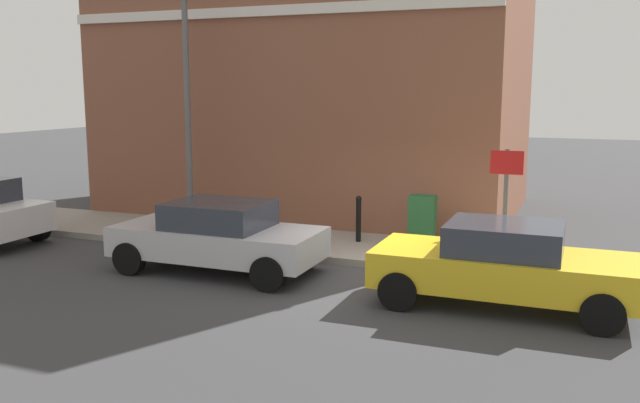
# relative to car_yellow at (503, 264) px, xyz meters

# --- Properties ---
(ground) EXTENTS (80.00, 80.00, 0.00)m
(ground) POSITION_rel_car_yellow_xyz_m (0.83, 2.60, -0.72)
(ground) COLOR #38383A
(sidewalk) EXTENTS (2.55, 30.00, 0.15)m
(sidewalk) POSITION_rel_car_yellow_xyz_m (2.76, 8.60, -0.65)
(sidewalk) COLOR gray
(sidewalk) RESTS_ON ground
(corner_building) EXTENTS (7.71, 11.19, 8.85)m
(corner_building) POSITION_rel_car_yellow_xyz_m (7.84, 6.20, 3.70)
(corner_building) COLOR brown
(corner_building) RESTS_ON ground
(car_yellow) EXTENTS (1.81, 4.15, 1.40)m
(car_yellow) POSITION_rel_car_yellow_xyz_m (0.00, 0.00, 0.00)
(car_yellow) COLOR gold
(car_yellow) RESTS_ON ground
(car_silver) EXTENTS (1.86, 4.07, 1.39)m
(car_silver) POSITION_rel_car_yellow_xyz_m (0.17, 5.41, 0.00)
(car_silver) COLOR #B7B7BC
(car_silver) RESTS_ON ground
(utility_cabinet) EXTENTS (0.46, 0.61, 1.15)m
(utility_cabinet) POSITION_rel_car_yellow_xyz_m (2.98, 2.03, -0.04)
(utility_cabinet) COLOR #1E4C28
(utility_cabinet) RESTS_ON sidewalk
(bollard_near_cabinet) EXTENTS (0.14, 0.14, 1.04)m
(bollard_near_cabinet) POSITION_rel_car_yellow_xyz_m (3.08, 3.50, -0.02)
(bollard_near_cabinet) COLOR black
(bollard_near_cabinet) RESTS_ON sidewalk
(street_sign) EXTENTS (0.08, 0.60, 2.30)m
(street_sign) POSITION_rel_car_yellow_xyz_m (1.79, 0.19, 0.94)
(street_sign) COLOR #59595B
(street_sign) RESTS_ON sidewalk
(lamppost) EXTENTS (0.20, 0.44, 5.72)m
(lamppost) POSITION_rel_car_yellow_xyz_m (3.01, 7.83, 2.58)
(lamppost) COLOR #59595B
(lamppost) RESTS_ON sidewalk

